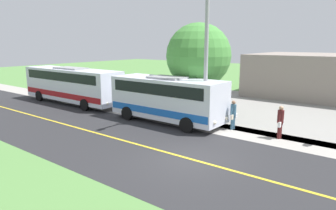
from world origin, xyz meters
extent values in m
plane|color=#548442|center=(0.00, 0.00, 0.00)|extent=(120.00, 120.00, 0.00)
cube|color=#28282B|center=(0.00, 0.00, 0.00)|extent=(8.00, 100.00, 0.01)
cube|color=#9E9991|center=(-5.20, 0.00, 0.00)|extent=(2.40, 100.00, 0.01)
cube|color=gray|center=(-12.40, 3.00, 0.00)|extent=(14.00, 36.00, 0.01)
cube|color=gold|center=(0.00, 0.00, 0.01)|extent=(0.16, 100.00, 0.00)
cube|color=silver|center=(-4.57, -4.81, 1.60)|extent=(2.54, 7.78, 2.50)
cube|color=blue|center=(-4.57, -4.81, 0.90)|extent=(2.58, 7.63, 0.44)
cube|color=black|center=(-4.57, -4.81, 2.30)|extent=(2.58, 7.01, 0.70)
cube|color=gray|center=(-4.57, -4.81, 2.91)|extent=(1.52, 2.34, 0.12)
cylinder|color=black|center=(-5.84, -2.40, 0.45)|extent=(0.25, 0.90, 0.90)
cylinder|color=black|center=(-3.30, -2.40, 0.45)|extent=(0.25, 0.90, 0.90)
cylinder|color=black|center=(-5.84, -7.23, 0.45)|extent=(0.25, 0.90, 0.90)
cylinder|color=black|center=(-3.30, -7.23, 0.45)|extent=(0.25, 0.90, 0.90)
sphere|color=#F2EACC|center=(-5.27, -0.90, 0.70)|extent=(0.20, 0.20, 0.20)
sphere|color=#F2EACC|center=(-3.87, -0.90, 0.70)|extent=(0.20, 0.20, 0.20)
cube|color=silver|center=(-4.49, -15.04, 1.64)|extent=(2.38, 10.41, 2.59)
cube|color=maroon|center=(-4.49, -15.04, 0.90)|extent=(2.42, 10.20, 0.44)
cube|color=black|center=(-4.49, -15.04, 2.39)|extent=(2.42, 9.37, 0.70)
cube|color=gray|center=(-4.49, -15.04, 3.00)|extent=(1.43, 3.12, 0.12)
cylinder|color=black|center=(-5.68, -11.81, 0.45)|extent=(0.25, 0.90, 0.90)
cylinder|color=black|center=(-3.30, -11.81, 0.45)|extent=(0.25, 0.90, 0.90)
cylinder|color=black|center=(-5.68, -18.26, 0.45)|extent=(0.25, 0.90, 0.90)
cylinder|color=black|center=(-3.30, -18.26, 0.45)|extent=(0.25, 0.90, 0.90)
sphere|color=#F2EACC|center=(-5.15, -9.81, 0.70)|extent=(0.20, 0.20, 0.20)
sphere|color=#F2EACC|center=(-3.84, -9.81, 0.70)|extent=(0.20, 0.20, 0.20)
cylinder|color=#4C1919|center=(-5.59, 2.19, 0.44)|extent=(0.18, 0.18, 0.87)
cylinder|color=#4C1919|center=(-5.39, 2.19, 0.44)|extent=(0.18, 0.18, 0.87)
cylinder|color=#4C1919|center=(-5.49, 2.19, 1.22)|extent=(0.34, 0.34, 0.69)
sphere|color=tan|center=(-5.49, 2.19, 1.69)|extent=(0.24, 0.24, 0.24)
cylinder|color=#4C1919|center=(-5.67, 2.19, 1.26)|extent=(0.29, 0.10, 0.62)
cube|color=white|center=(-5.75, 2.24, 0.83)|extent=(0.20, 0.12, 0.28)
cylinder|color=#4C1919|center=(-5.31, 2.19, 1.26)|extent=(0.29, 0.10, 0.62)
cube|color=white|center=(-5.23, 2.24, 0.83)|extent=(0.20, 0.12, 0.28)
cylinder|color=#335972|center=(-5.66, -0.61, 0.43)|extent=(0.18, 0.18, 0.85)
cylinder|color=#335972|center=(-5.46, -0.61, 0.43)|extent=(0.18, 0.18, 0.85)
cylinder|color=#335972|center=(-5.56, -0.61, 1.19)|extent=(0.34, 0.34, 0.67)
sphere|color=#8C664C|center=(-5.56, -0.61, 1.64)|extent=(0.23, 0.23, 0.23)
cylinder|color=#335972|center=(-5.74, -0.61, 1.22)|extent=(0.28, 0.10, 0.61)
cube|color=white|center=(-5.82, -0.56, 0.80)|extent=(0.20, 0.12, 0.28)
cylinder|color=#335972|center=(-5.38, -0.61, 1.22)|extent=(0.28, 0.10, 0.61)
cube|color=beige|center=(-5.30, -0.56, 0.80)|extent=(0.20, 0.12, 0.28)
cylinder|color=#9E9EA3|center=(-5.00, -2.23, 4.48)|extent=(0.24, 0.24, 8.97)
cylinder|color=brown|center=(-7.40, -4.28, 1.26)|extent=(0.36, 0.36, 2.52)
sphere|color=#478C3D|center=(-7.40, -4.28, 4.21)|extent=(4.52, 4.52, 4.52)
camera|label=1|loc=(10.74, 7.12, 5.11)|focal=32.52mm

